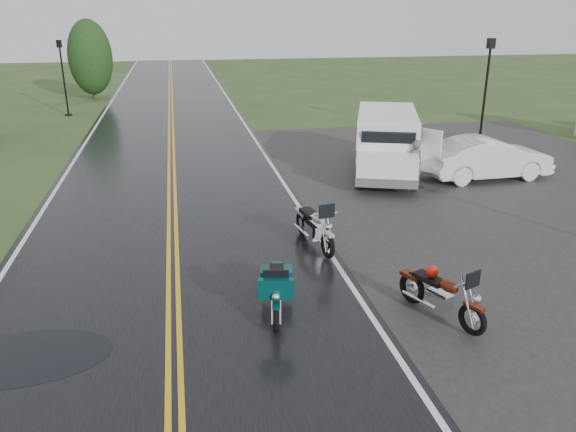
{
  "coord_description": "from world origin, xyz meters",
  "views": [
    {
      "loc": [
        0.33,
        -10.46,
        5.68
      ],
      "look_at": [
        2.8,
        2.0,
        1.0
      ],
      "focal_mm": 35.0,
      "sensor_mm": 36.0,
      "label": 1
    }
  ],
  "objects_px": {
    "motorcycle_teal": "(276,305)",
    "person_at_van": "(414,166)",
    "lamp_post_far_left": "(64,78)",
    "motorcycle_silver": "(328,235)",
    "motorcycle_red": "(474,308)",
    "lamp_post_far_right": "(485,91)",
    "van_white": "(361,155)",
    "sedan_white": "(487,159)"
  },
  "relations": [
    {
      "from": "motorcycle_red",
      "to": "lamp_post_far_left",
      "type": "height_order",
      "value": "lamp_post_far_left"
    },
    {
      "from": "motorcycle_red",
      "to": "van_white",
      "type": "height_order",
      "value": "van_white"
    },
    {
      "from": "motorcycle_silver",
      "to": "sedan_white",
      "type": "relative_size",
      "value": 0.5
    },
    {
      "from": "motorcycle_red",
      "to": "lamp_post_far_left",
      "type": "bearing_deg",
      "value": 90.41
    },
    {
      "from": "lamp_post_far_right",
      "to": "lamp_post_far_left",
      "type": "bearing_deg",
      "value": 151.09
    },
    {
      "from": "motorcycle_red",
      "to": "sedan_white",
      "type": "height_order",
      "value": "sedan_white"
    },
    {
      "from": "motorcycle_red",
      "to": "lamp_post_far_right",
      "type": "height_order",
      "value": "lamp_post_far_right"
    },
    {
      "from": "motorcycle_red",
      "to": "lamp_post_far_right",
      "type": "relative_size",
      "value": 0.45
    },
    {
      "from": "motorcycle_red",
      "to": "van_white",
      "type": "distance_m",
      "value": 9.34
    },
    {
      "from": "motorcycle_silver",
      "to": "van_white",
      "type": "bearing_deg",
      "value": 55.77
    },
    {
      "from": "motorcycle_silver",
      "to": "lamp_post_far_right",
      "type": "relative_size",
      "value": 0.49
    },
    {
      "from": "person_at_van",
      "to": "motorcycle_silver",
      "type": "bearing_deg",
      "value": 41.01
    },
    {
      "from": "motorcycle_silver",
      "to": "lamp_post_far_left",
      "type": "xyz_separation_m",
      "value": [
        -9.4,
        21.98,
        1.43
      ]
    },
    {
      "from": "motorcycle_red",
      "to": "sedan_white",
      "type": "distance_m",
      "value": 10.95
    },
    {
      "from": "person_at_van",
      "to": "lamp_post_far_left",
      "type": "bearing_deg",
      "value": -59.45
    },
    {
      "from": "motorcycle_teal",
      "to": "lamp_post_far_left",
      "type": "distance_m",
      "value": 26.14
    },
    {
      "from": "motorcycle_silver",
      "to": "person_at_van",
      "type": "distance_m",
      "value": 6.46
    },
    {
      "from": "lamp_post_far_left",
      "to": "lamp_post_far_right",
      "type": "relative_size",
      "value": 0.91
    },
    {
      "from": "motorcycle_red",
      "to": "person_at_van",
      "type": "bearing_deg",
      "value": 50.86
    },
    {
      "from": "motorcycle_teal",
      "to": "lamp_post_far_left",
      "type": "xyz_separation_m",
      "value": [
        -7.61,
        24.97,
        1.48
      ]
    },
    {
      "from": "lamp_post_far_right",
      "to": "motorcycle_red",
      "type": "bearing_deg",
      "value": -119.55
    },
    {
      "from": "motorcycle_red",
      "to": "motorcycle_silver",
      "type": "relative_size",
      "value": 0.93
    },
    {
      "from": "motorcycle_teal",
      "to": "person_at_van",
      "type": "relative_size",
      "value": 1.21
    },
    {
      "from": "motorcycle_red",
      "to": "person_at_van",
      "type": "distance_m",
      "value": 9.03
    },
    {
      "from": "motorcycle_teal",
      "to": "van_white",
      "type": "xyz_separation_m",
      "value": [
        4.37,
        8.48,
        0.53
      ]
    },
    {
      "from": "motorcycle_teal",
      "to": "person_at_van",
      "type": "bearing_deg",
      "value": 63.05
    },
    {
      "from": "motorcycle_red",
      "to": "lamp_post_far_left",
      "type": "distance_m",
      "value": 28.1
    },
    {
      "from": "motorcycle_red",
      "to": "motorcycle_silver",
      "type": "distance_m",
      "value": 4.16
    },
    {
      "from": "motorcycle_teal",
      "to": "van_white",
      "type": "bearing_deg",
      "value": 73.22
    },
    {
      "from": "motorcycle_silver",
      "to": "person_at_van",
      "type": "height_order",
      "value": "person_at_van"
    },
    {
      "from": "motorcycle_red",
      "to": "lamp_post_far_right",
      "type": "xyz_separation_m",
      "value": [
        8.48,
        14.96,
        1.68
      ]
    },
    {
      "from": "sedan_white",
      "to": "van_white",
      "type": "bearing_deg",
      "value": 88.8
    },
    {
      "from": "motorcycle_red",
      "to": "sedan_white",
      "type": "relative_size",
      "value": 0.46
    },
    {
      "from": "van_white",
      "to": "lamp_post_far_right",
      "type": "relative_size",
      "value": 1.26
    },
    {
      "from": "person_at_van",
      "to": "sedan_white",
      "type": "bearing_deg",
      "value": -174.74
    },
    {
      "from": "person_at_van",
      "to": "sedan_white",
      "type": "distance_m",
      "value": 3.17
    },
    {
      "from": "motorcycle_teal",
      "to": "sedan_white",
      "type": "xyz_separation_m",
      "value": [
        9.1,
        8.59,
        0.13
      ]
    },
    {
      "from": "motorcycle_teal",
      "to": "person_at_van",
      "type": "xyz_separation_m",
      "value": [
        6.02,
        7.86,
        0.24
      ]
    },
    {
      "from": "van_white",
      "to": "lamp_post_far_right",
      "type": "height_order",
      "value": "lamp_post_far_right"
    },
    {
      "from": "motorcycle_silver",
      "to": "van_white",
      "type": "height_order",
      "value": "van_white"
    },
    {
      "from": "motorcycle_silver",
      "to": "lamp_post_far_right",
      "type": "distance_m",
      "value": 15.2
    },
    {
      "from": "van_white",
      "to": "motorcycle_silver",
      "type": "bearing_deg",
      "value": -95.76
    }
  ]
}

